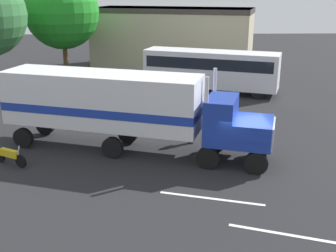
{
  "coord_description": "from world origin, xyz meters",
  "views": [
    {
      "loc": [
        -4.13,
        -18.7,
        8.35
      ],
      "look_at": [
        -3.57,
        1.27,
        1.6
      ],
      "focal_mm": 44.09,
      "sensor_mm": 36.0,
      "label": 1
    }
  ],
  "objects_px": {
    "person_bystander": "(191,128)",
    "parked_car": "(72,89)",
    "motorcycle": "(10,156)",
    "tree_center": "(62,12)",
    "semi_truck": "(121,105)",
    "parked_bus": "(211,67)"
  },
  "relations": [
    {
      "from": "semi_truck",
      "to": "motorcycle",
      "type": "height_order",
      "value": "semi_truck"
    },
    {
      "from": "person_bystander",
      "to": "motorcycle",
      "type": "height_order",
      "value": "person_bystander"
    },
    {
      "from": "parked_car",
      "to": "tree_center",
      "type": "xyz_separation_m",
      "value": [
        -2.25,
        8.87,
        5.34
      ]
    },
    {
      "from": "semi_truck",
      "to": "motorcycle",
      "type": "relative_size",
      "value": 7.53
    },
    {
      "from": "person_bystander",
      "to": "parked_car",
      "type": "height_order",
      "value": "person_bystander"
    },
    {
      "from": "motorcycle",
      "to": "tree_center",
      "type": "xyz_separation_m",
      "value": [
        -1.6,
        21.46,
        5.66
      ]
    },
    {
      "from": "parked_bus",
      "to": "tree_center",
      "type": "bearing_deg",
      "value": 152.99
    },
    {
      "from": "person_bystander",
      "to": "parked_car",
      "type": "distance_m",
      "value": 13.02
    },
    {
      "from": "parked_car",
      "to": "tree_center",
      "type": "bearing_deg",
      "value": 104.21
    },
    {
      "from": "person_bystander",
      "to": "parked_car",
      "type": "xyz_separation_m",
      "value": [
        -8.52,
        9.85,
        -0.09
      ]
    },
    {
      "from": "person_bystander",
      "to": "tree_center",
      "type": "relative_size",
      "value": 0.17
    },
    {
      "from": "semi_truck",
      "to": "tree_center",
      "type": "distance_m",
      "value": 21.18
    },
    {
      "from": "person_bystander",
      "to": "motorcycle",
      "type": "relative_size",
      "value": 0.86
    },
    {
      "from": "parked_bus",
      "to": "parked_car",
      "type": "distance_m",
      "value": 11.34
    },
    {
      "from": "motorcycle",
      "to": "parked_car",
      "type": "bearing_deg",
      "value": 87.04
    },
    {
      "from": "parked_bus",
      "to": "tree_center",
      "type": "relative_size",
      "value": 1.16
    },
    {
      "from": "motorcycle",
      "to": "tree_center",
      "type": "relative_size",
      "value": 0.2
    },
    {
      "from": "semi_truck",
      "to": "parked_car",
      "type": "relative_size",
      "value": 3.03
    },
    {
      "from": "person_bystander",
      "to": "parked_bus",
      "type": "height_order",
      "value": "parked_bus"
    },
    {
      "from": "parked_car",
      "to": "person_bystander",
      "type": "bearing_deg",
      "value": -49.13
    },
    {
      "from": "parked_car",
      "to": "motorcycle",
      "type": "relative_size",
      "value": 2.49
    },
    {
      "from": "person_bystander",
      "to": "parked_car",
      "type": "bearing_deg",
      "value": 130.87
    }
  ]
}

